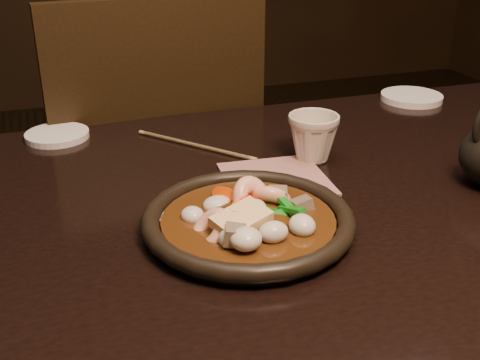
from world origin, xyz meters
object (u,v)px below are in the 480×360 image
object	(u,v)px
table	(332,251)
tea_cup	(313,136)
chair	(150,185)
plate	(248,221)

from	to	relation	value
table	tea_cup	world-z (taller)	tea_cup
chair	tea_cup	distance (m)	0.55
plate	tea_cup	world-z (taller)	tea_cup
chair	tea_cup	size ratio (longest dim) A/B	11.67
table	tea_cup	size ratio (longest dim) A/B	19.12
plate	tea_cup	bearing A→B (deg)	46.70
chair	plate	bearing A→B (deg)	87.59
plate	table	bearing A→B (deg)	12.35
chair	tea_cup	bearing A→B (deg)	109.66
plate	tea_cup	size ratio (longest dim) A/B	3.29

